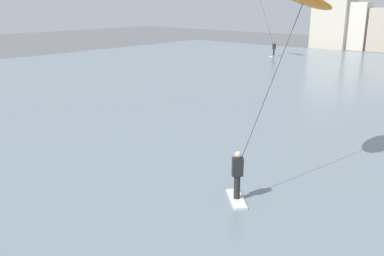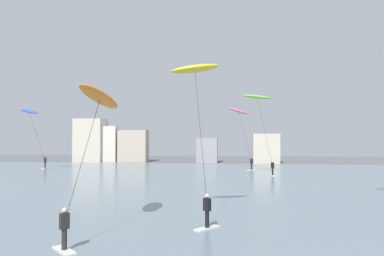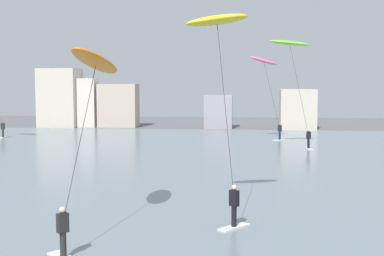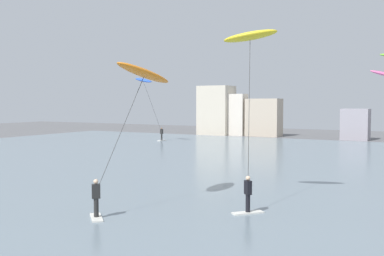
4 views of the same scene
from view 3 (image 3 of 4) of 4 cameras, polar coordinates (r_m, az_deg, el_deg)
water_bay at (r=33.60m, az=0.21°, el=-4.30°), size 84.00×52.00×0.10m
far_shore_buildings at (r=63.54m, az=-6.51°, el=2.79°), size 34.42×4.28×7.42m
kitesurfer_orange at (r=18.50m, az=-11.12°, el=6.21°), size 1.51×5.80×6.83m
kitesurfer_lime at (r=42.77m, az=11.23°, el=8.66°), size 3.86×2.44×9.13m
kitesurfer_pink at (r=48.41m, az=8.36°, el=6.77°), size 3.83×2.37×8.20m
kitesurfer_yellow at (r=20.37m, az=3.13°, el=9.44°), size 2.74×3.39×8.40m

